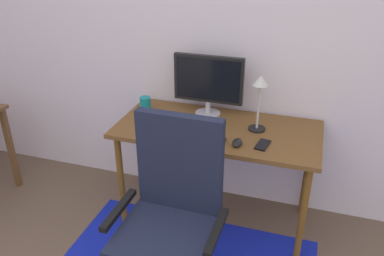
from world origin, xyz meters
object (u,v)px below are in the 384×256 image
Objects in this scene: monitor at (208,82)px; coffee_cup at (145,103)px; desk at (217,138)px; desk_lamp at (260,93)px; computer_mouse at (237,143)px; office_chair at (171,231)px; keyboard at (191,138)px; cell_phone at (263,145)px.

coffee_cup is at bearing -172.50° from monitor.
desk is 0.43m from desk_lamp.
monitor is at bearing 159.66° from desk_lamp.
computer_mouse is 0.67m from office_chair.
office_chair is at bearing -83.22° from keyboard.
desk is at bearing -56.67° from monitor.
computer_mouse is 1.07× the size of coffee_cup.
coffee_cup is at bearing 156.90° from computer_mouse.
computer_mouse is at bearing -48.72° from desk.
coffee_cup is (-0.75, 0.32, 0.03)m from computer_mouse.
keyboard is 1.16× the size of desk_lamp.
monitor is at bearing 123.33° from desk.
coffee_cup is 0.70× the size of cell_phone.
desk_lamp is at bearing 69.57° from office_chair.
cell_phone is at bearing 8.34° from keyboard.
desk_lamp is at bearing 118.35° from cell_phone.
coffee_cup is at bearing 174.60° from desk_lamp.
desk_lamp is (0.25, 0.04, 0.34)m from desk.
keyboard is (0.00, -0.40, -0.24)m from monitor.
office_chair is at bearing -112.12° from computer_mouse.
monitor reaches higher than computer_mouse.
computer_mouse is 0.81m from coffee_cup.
computer_mouse is at bearing -52.33° from monitor.
office_chair reaches higher than keyboard.
keyboard is 0.61m from office_chair.
desk_lamp is at bearing 35.39° from keyboard.
desk is 0.37m from cell_phone.
monitor is 4.68× the size of computer_mouse.
monitor is 0.53m from computer_mouse.
coffee_cup is 0.86m from desk_lamp.
keyboard is at bearing -118.36° from desk.
desk is 0.78m from office_chair.
monitor reaches higher than desk_lamp.
keyboard reaches higher than cell_phone.
office_chair is (-0.31, -0.80, -0.53)m from desk_lamp.
office_chair is (0.52, -0.88, -0.32)m from coffee_cup.
office_chair is at bearing -111.02° from desk_lamp.
monitor is 0.50m from coffee_cup.
office_chair is (-0.38, -0.60, -0.27)m from cell_phone.
desk_lamp is (0.08, 0.24, 0.24)m from computer_mouse.
desk_lamp reaches higher than desk.
keyboard is 0.52m from desk_lamp.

